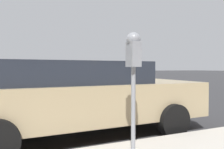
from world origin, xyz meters
TOP-DOWN VIEW (x-y plane):
  - ground_plane at (0.00, 0.00)m, footprint 220.00×220.00m
  - parking_meter at (-2.66, -0.40)m, footprint 0.21×0.19m
  - car_tan at (-0.99, -0.11)m, footprint 2.21×4.88m

SIDE VIEW (x-z plane):
  - ground_plane at x=0.00m, z-range 0.00..0.00m
  - car_tan at x=-0.99m, z-range 0.06..1.50m
  - parking_meter at x=-2.66m, z-range 0.59..2.24m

